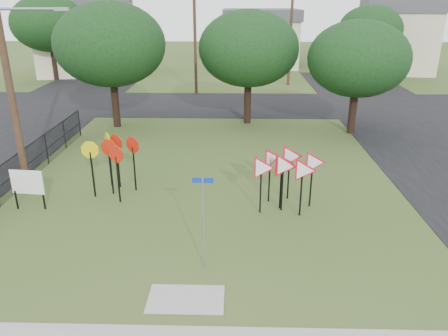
{
  "coord_description": "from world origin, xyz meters",
  "views": [
    {
      "loc": [
        1.25,
        -11.75,
        7.37
      ],
      "look_at": [
        0.85,
        3.0,
        1.6
      ],
      "focal_mm": 35.0,
      "sensor_mm": 36.0,
      "label": 1
    }
  ],
  "objects_px": {
    "street_name_sign": "(203,217)",
    "info_board": "(27,184)",
    "stop_sign_cluster": "(112,152)",
    "yield_sign_cluster": "(286,166)"
  },
  "relations": [
    {
      "from": "stop_sign_cluster",
      "to": "yield_sign_cluster",
      "type": "xyz_separation_m",
      "value": [
        6.66,
        -1.19,
        -0.06
      ]
    },
    {
      "from": "street_name_sign",
      "to": "info_board",
      "type": "bearing_deg",
      "value": 152.19
    },
    {
      "from": "yield_sign_cluster",
      "to": "info_board",
      "type": "height_order",
      "value": "yield_sign_cluster"
    },
    {
      "from": "street_name_sign",
      "to": "stop_sign_cluster",
      "type": "height_order",
      "value": "street_name_sign"
    },
    {
      "from": "stop_sign_cluster",
      "to": "info_board",
      "type": "relative_size",
      "value": 1.49
    },
    {
      "from": "street_name_sign",
      "to": "yield_sign_cluster",
      "type": "distance_m",
      "value": 4.79
    },
    {
      "from": "stop_sign_cluster",
      "to": "info_board",
      "type": "distance_m",
      "value": 3.28
    },
    {
      "from": "stop_sign_cluster",
      "to": "yield_sign_cluster",
      "type": "relative_size",
      "value": 0.8
    },
    {
      "from": "street_name_sign",
      "to": "info_board",
      "type": "distance_m",
      "value": 7.62
    },
    {
      "from": "street_name_sign",
      "to": "info_board",
      "type": "relative_size",
      "value": 1.82
    }
  ]
}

